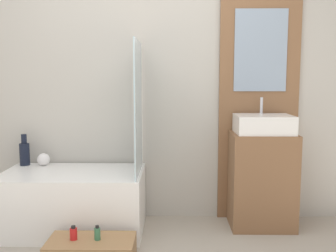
{
  "coord_description": "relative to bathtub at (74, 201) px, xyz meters",
  "views": [
    {
      "loc": [
        0.22,
        -2.01,
        1.31
      ],
      "look_at": [
        0.19,
        0.72,
        0.96
      ],
      "focal_mm": 42.0,
      "sensor_mm": 36.0,
      "label": 1
    }
  ],
  "objects": [
    {
      "name": "wall_tiled_back",
      "position": [
        0.62,
        0.39,
        1.04
      ],
      "size": [
        4.2,
        0.06,
        2.6
      ],
      "primitive_type": "cube",
      "color": "#B7B2A8",
      "rests_on": "ground_plane"
    },
    {
      "name": "wall_wood_accent",
      "position": [
        1.61,
        0.34,
        1.06
      ],
      "size": [
        0.71,
        0.04,
        2.6
      ],
      "color": "brown",
      "rests_on": "ground_plane"
    },
    {
      "name": "bathtub",
      "position": [
        0.0,
        0.0,
        0.0
      ],
      "size": [
        1.17,
        0.68,
        0.51
      ],
      "color": "white",
      "rests_on": "ground_plane"
    },
    {
      "name": "glass_shower_screen",
      "position": [
        0.56,
        -0.0,
        0.79
      ],
      "size": [
        0.01,
        0.63,
        1.08
      ],
      "primitive_type": "cube",
      "color": "silver",
      "rests_on": "bathtub"
    },
    {
      "name": "wooden_step_bench",
      "position": [
        0.26,
        -0.56,
        -0.18
      ],
      "size": [
        0.61,
        0.33,
        0.16
      ],
      "primitive_type": "cube",
      "color": "#997047",
      "rests_on": "ground_plane"
    },
    {
      "name": "vanity_cabinet",
      "position": [
        1.61,
        0.12,
        0.15
      ],
      "size": [
        0.54,
        0.4,
        0.82
      ],
      "primitive_type": "cube",
      "color": "brown",
      "rests_on": "ground_plane"
    },
    {
      "name": "sink",
      "position": [
        1.61,
        0.12,
        0.64
      ],
      "size": [
        0.47,
        0.37,
        0.3
      ],
      "color": "white",
      "rests_on": "vanity_cabinet"
    },
    {
      "name": "vase_tall_dark",
      "position": [
        -0.49,
        0.24,
        0.37
      ],
      "size": [
        0.09,
        0.09,
        0.28
      ],
      "color": "black",
      "rests_on": "bathtub"
    },
    {
      "name": "vase_round_light",
      "position": [
        -0.32,
        0.23,
        0.31
      ],
      "size": [
        0.11,
        0.11,
        0.11
      ],
      "primitive_type": "sphere",
      "color": "white",
      "rests_on": "bathtub"
    },
    {
      "name": "bottle_soap_primary",
      "position": [
        0.14,
        -0.56,
        -0.05
      ],
      "size": [
        0.05,
        0.05,
        0.1
      ],
      "color": "red",
      "rests_on": "wooden_step_bench"
    },
    {
      "name": "bottle_soap_secondary",
      "position": [
        0.31,
        -0.56,
        -0.05
      ],
      "size": [
        0.04,
        0.04,
        0.1
      ],
      "color": "#38704C",
      "rests_on": "wooden_step_bench"
    }
  ]
}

